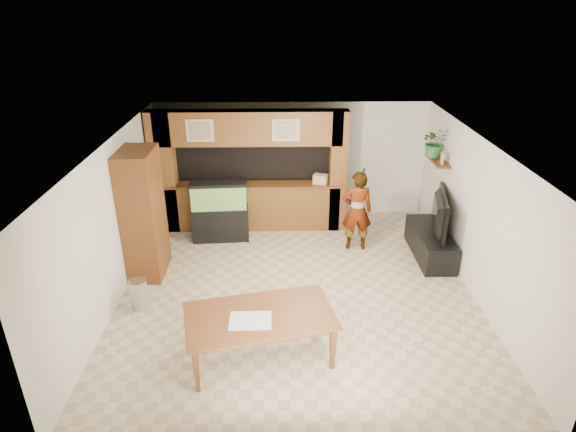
{
  "coord_description": "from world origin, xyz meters",
  "views": [
    {
      "loc": [
        -0.29,
        -7.1,
        4.7
      ],
      "look_at": [
        -0.14,
        0.6,
        1.14
      ],
      "focal_mm": 30.0,
      "sensor_mm": 36.0,
      "label": 1
    }
  ],
  "objects_px": {
    "pantry_cabinet": "(143,214)",
    "aquarium": "(220,212)",
    "person": "(357,211)",
    "television": "(434,213)",
    "dining_table": "(261,338)"
  },
  "relations": [
    {
      "from": "pantry_cabinet",
      "to": "person",
      "type": "height_order",
      "value": "pantry_cabinet"
    },
    {
      "from": "aquarium",
      "to": "television",
      "type": "relative_size",
      "value": 0.94
    },
    {
      "from": "pantry_cabinet",
      "to": "television",
      "type": "relative_size",
      "value": 1.71
    },
    {
      "from": "television",
      "to": "person",
      "type": "relative_size",
      "value": 0.83
    },
    {
      "from": "television",
      "to": "dining_table",
      "type": "distance_m",
      "value": 4.36
    },
    {
      "from": "pantry_cabinet",
      "to": "dining_table",
      "type": "xyz_separation_m",
      "value": [
        2.14,
        -2.41,
        -0.81
      ]
    },
    {
      "from": "television",
      "to": "dining_table",
      "type": "relative_size",
      "value": 0.67
    },
    {
      "from": "pantry_cabinet",
      "to": "television",
      "type": "bearing_deg",
      "value": 5.15
    },
    {
      "from": "pantry_cabinet",
      "to": "aquarium",
      "type": "relative_size",
      "value": 1.82
    },
    {
      "from": "pantry_cabinet",
      "to": "television",
      "type": "distance_m",
      "value": 5.38
    },
    {
      "from": "pantry_cabinet",
      "to": "television",
      "type": "height_order",
      "value": "pantry_cabinet"
    },
    {
      "from": "pantry_cabinet",
      "to": "aquarium",
      "type": "bearing_deg",
      "value": 47.48
    },
    {
      "from": "person",
      "to": "aquarium",
      "type": "bearing_deg",
      "value": -8.5
    },
    {
      "from": "aquarium",
      "to": "person",
      "type": "height_order",
      "value": "person"
    },
    {
      "from": "aquarium",
      "to": "pantry_cabinet",
      "type": "bearing_deg",
      "value": -136.16
    }
  ]
}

